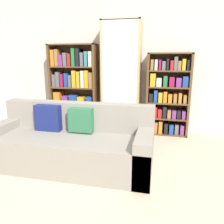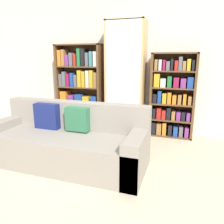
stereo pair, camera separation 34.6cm
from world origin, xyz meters
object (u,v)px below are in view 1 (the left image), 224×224
Objects in this scene: display_cabinet at (121,78)px; wine_bottle at (142,135)px; bookshelf_right at (167,96)px; couch at (71,144)px; bookshelf_left at (74,89)px.

display_cabinet is 5.59× the size of wine_bottle.
bookshelf_right reaches higher than wine_bottle.
display_cabinet reaches higher than couch.
display_cabinet reaches higher than bookshelf_left.
couch is 1.73m from bookshelf_left.
bookshelf_right is (1.82, 0.00, -0.09)m from bookshelf_left.
wine_bottle is at bearing -51.88° from display_cabinet.
bookshelf_left is at bearing -179.99° from bookshelf_right.
bookshelf_left is (-0.56, 1.56, 0.52)m from couch.
bookshelf_right is (1.26, 1.56, 0.43)m from couch.
display_cabinet is at bearing 128.12° from wine_bottle.
couch is at bearing -128.93° from bookshelf_right.
bookshelf_right is at bearing 56.67° from wine_bottle.
bookshelf_left reaches higher than bookshelf_right.
bookshelf_left is 1.68m from wine_bottle.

